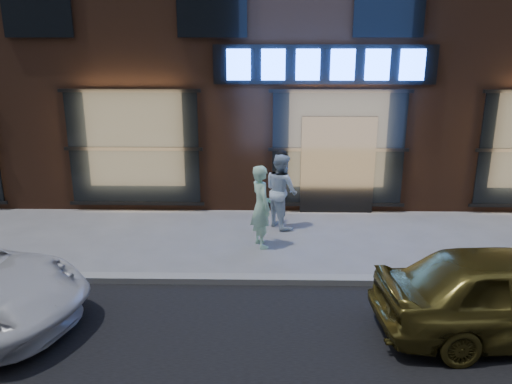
# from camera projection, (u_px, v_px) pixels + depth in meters

# --- Properties ---
(ground) EXTENTS (90.00, 90.00, 0.00)m
(ground) POSITION_uv_depth(u_px,v_px,m) (365.00, 284.00, 8.79)
(ground) COLOR slate
(ground) RESTS_ON ground
(curb) EXTENTS (60.00, 0.25, 0.12)m
(curb) POSITION_uv_depth(u_px,v_px,m) (365.00, 280.00, 8.77)
(curb) COLOR gray
(curb) RESTS_ON ground
(storefront_building) EXTENTS (30.20, 8.28, 10.30)m
(storefront_building) POSITION_uv_depth(u_px,v_px,m) (325.00, 6.00, 14.98)
(storefront_building) COLOR #54301E
(storefront_building) RESTS_ON ground
(man_bowtie) EXTENTS (0.62, 0.74, 1.73)m
(man_bowtie) POSITION_uv_depth(u_px,v_px,m) (261.00, 207.00, 10.20)
(man_bowtie) COLOR #C2FFCF
(man_bowtie) RESTS_ON ground
(man_cap) EXTENTS (0.99, 1.06, 1.73)m
(man_cap) POSITION_uv_depth(u_px,v_px,m) (281.00, 190.00, 11.32)
(man_cap) COLOR white
(man_cap) RESTS_ON ground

